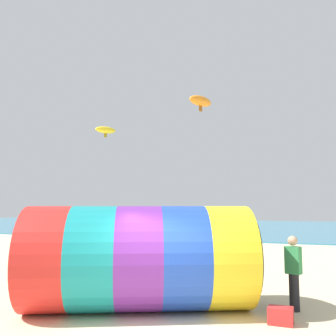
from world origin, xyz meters
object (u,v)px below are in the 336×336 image
kite_handler (294,272)px  cooler_box (281,316)px  kite_yellow_parafoil (106,130)px  kite_orange_parafoil (200,101)px  giant_inflatable_tube (140,258)px

kite_handler → cooler_box: kite_handler is taller
kite_handler → kite_yellow_parafoil: 19.19m
kite_yellow_parafoil → kite_orange_parafoil: size_ratio=1.08×
kite_yellow_parafoil → kite_orange_parafoil: (8.96, -7.37, -0.85)m
cooler_box → kite_orange_parafoil: bearing=119.0°
kite_handler → kite_yellow_parafoil: size_ratio=1.15×
giant_inflatable_tube → cooler_box: size_ratio=11.45×
kite_handler → cooler_box: 1.42m
kite_orange_parafoil → cooler_box: size_ratio=2.75×
giant_inflatable_tube → kite_handler: (3.51, 1.29, -0.33)m
kite_handler → kite_orange_parafoil: kite_orange_parafoil is taller
kite_orange_parafoil → cooler_box: kite_orange_parafoil is taller
cooler_box → giant_inflatable_tube: bearing=-178.3°
kite_handler → cooler_box: size_ratio=3.43×
kite_orange_parafoil → cooler_box: bearing=-61.0°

